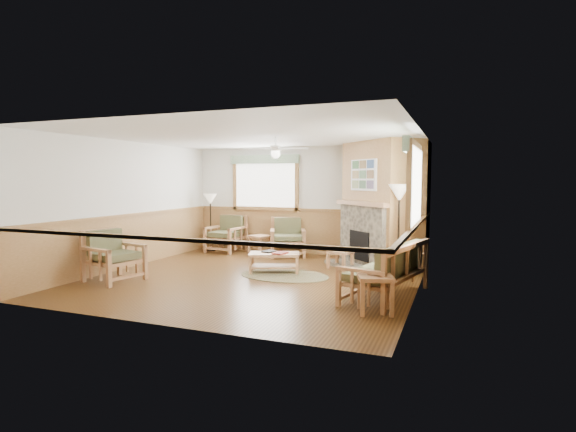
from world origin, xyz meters
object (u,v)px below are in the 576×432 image
(end_table_chairs, at_px, (260,245))
(sofa, at_px, (386,270))
(coffee_table, at_px, (274,263))
(floor_lamp_right, at_px, (399,231))
(armchair_back_right, at_px, (288,237))
(armchair_back_left, at_px, (226,234))
(footstool, at_px, (340,260))
(armchair_left, at_px, (114,256))
(end_table_sofa, at_px, (375,294))
(floor_lamp_left, at_px, (211,222))

(end_table_chairs, bearing_deg, sofa, -39.51)
(coffee_table, distance_m, floor_lamp_right, 2.54)
(armchair_back_right, bearing_deg, end_table_chairs, 170.38)
(sofa, bearing_deg, armchair_back_right, -123.21)
(sofa, relative_size, floor_lamp_right, 1.05)
(armchair_back_left, xyz_separation_m, end_table_chairs, (1.04, -0.15, -0.23))
(floor_lamp_right, bearing_deg, footstool, 161.87)
(armchair_left, distance_m, coffee_table, 3.06)
(armchair_left, height_order, footstool, armchair_left)
(armchair_back_left, xyz_separation_m, footstool, (3.35, -1.12, -0.28))
(floor_lamp_right, bearing_deg, coffee_table, -169.43)
(armchair_back_left, relative_size, footstool, 2.10)
(end_table_sofa, xyz_separation_m, floor_lamp_right, (0.00, 2.48, 0.63))
(coffee_table, xyz_separation_m, end_table_sofa, (2.40, -2.03, 0.07))
(coffee_table, bearing_deg, armchair_back_left, 118.50)
(armchair_left, height_order, coffee_table, armchair_left)
(coffee_table, distance_m, footstool, 1.44)
(armchair_back_right, bearing_deg, sofa, -69.21)
(end_table_chairs, bearing_deg, armchair_back_right, 12.42)
(end_table_chairs, height_order, floor_lamp_right, floor_lamp_right)
(floor_lamp_right, bearing_deg, armchair_left, -155.83)
(floor_lamp_left, bearing_deg, armchair_left, -87.62)
(armchair_back_right, height_order, floor_lamp_left, floor_lamp_left)
(floor_lamp_right, bearing_deg, end_table_sofa, -90.00)
(sofa, relative_size, end_table_chairs, 3.85)
(sofa, distance_m, floor_lamp_left, 5.93)
(sofa, xyz_separation_m, armchair_left, (-4.89, -0.64, 0.04))
(sofa, distance_m, armchair_left, 4.94)
(armchair_back_right, relative_size, footstool, 2.08)
(sofa, bearing_deg, armchair_left, -68.59)
(coffee_table, bearing_deg, sofa, -44.26)
(sofa, xyz_separation_m, armchair_back_right, (-2.86, 3.09, 0.03))
(coffee_table, xyz_separation_m, floor_lamp_left, (-2.65, 1.98, 0.56))
(armchair_left, bearing_deg, armchair_back_right, -16.35)
(sofa, bearing_deg, end_table_sofa, 13.95)
(sofa, xyz_separation_m, floor_lamp_left, (-5.05, 3.09, 0.32))
(end_table_chairs, xyz_separation_m, floor_lamp_right, (3.56, -1.38, 0.66))
(armchair_back_left, bearing_deg, end_table_chairs, -1.67)
(end_table_chairs, relative_size, end_table_sofa, 0.92)
(armchair_left, bearing_deg, sofa, -70.29)
(footstool, xyz_separation_m, floor_lamp_left, (-3.80, 1.12, 0.56))
(armchair_back_left, height_order, end_table_sofa, armchair_back_left)
(armchair_left, xyz_separation_m, floor_lamp_right, (4.89, 2.20, 0.43))
(sofa, bearing_deg, armchair_back_left, -109.92)
(armchair_back_left, height_order, footstool, armchair_back_left)
(armchair_back_right, height_order, footstool, armchair_back_right)
(end_table_chairs, bearing_deg, end_table_sofa, -47.31)
(armchair_back_left, height_order, coffee_table, armchair_back_left)
(coffee_table, distance_m, end_table_sofa, 3.14)
(floor_lamp_left, bearing_deg, footstool, -16.46)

